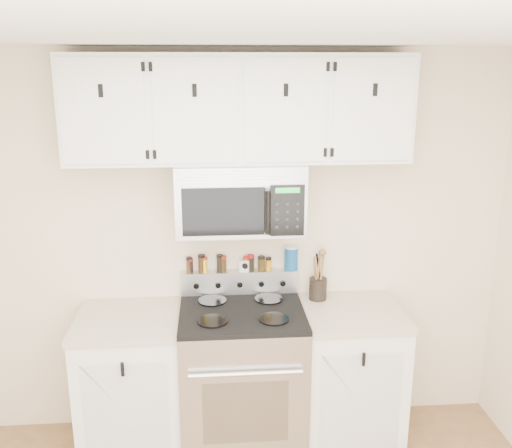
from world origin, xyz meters
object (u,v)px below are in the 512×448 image
(range, at_px, (242,377))
(salt_canister, at_px, (291,258))
(microwave, at_px, (240,197))
(utensil_crock, at_px, (318,287))

(range, xyz_separation_m, salt_canister, (0.34, 0.28, 0.69))
(microwave, xyz_separation_m, salt_canister, (0.34, 0.16, -0.45))
(range, relative_size, microwave, 1.45)
(microwave, relative_size, utensil_crock, 2.28)
(microwave, relative_size, salt_canister, 4.72)
(range, xyz_separation_m, microwave, (0.00, 0.13, 1.14))
(microwave, distance_m, utensil_crock, 0.81)
(utensil_crock, height_order, salt_canister, salt_canister)
(range, bearing_deg, utensil_crock, 21.67)
(utensil_crock, bearing_deg, salt_canister, 154.19)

